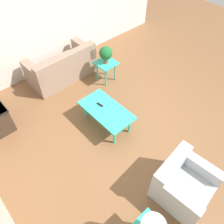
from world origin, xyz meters
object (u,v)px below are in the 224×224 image
object	(u,v)px
sofa	(63,68)
side_table_plant	(106,66)
coffee_table	(106,111)
potted_plant	(106,54)
armchair	(182,184)

from	to	relation	value
sofa	side_table_plant	size ratio (longest dim) A/B	3.20
sofa	coffee_table	size ratio (longest dim) A/B	1.48
potted_plant	sofa	bearing A→B (deg)	43.93
armchair	coffee_table	distance (m)	1.98
sofa	coffee_table	world-z (taller)	sofa
coffee_table	sofa	bearing A→B (deg)	-6.36
side_table_plant	potted_plant	xyz separation A→B (m)	(-0.00, 0.00, 0.35)
armchair	side_table_plant	bearing A→B (deg)	66.28
side_table_plant	potted_plant	bearing A→B (deg)	143.13
sofa	coffee_table	distance (m)	1.97
armchair	sofa	bearing A→B (deg)	81.06
armchair	coffee_table	bearing A→B (deg)	83.19
sofa	potted_plant	bearing A→B (deg)	132.89
side_table_plant	potted_plant	distance (m)	0.35
coffee_table	side_table_plant	world-z (taller)	side_table_plant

